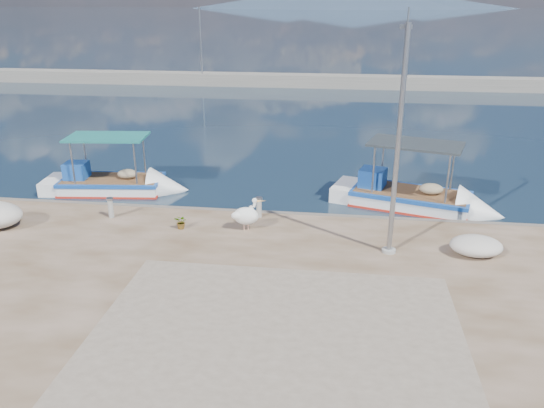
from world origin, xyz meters
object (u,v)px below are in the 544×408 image
Objects in this scene: boat_left at (111,186)px; bollard_near at (259,206)px; pelican at (246,215)px; lamp_post at (397,152)px; boat_right at (409,200)px.

bollard_near is (7.29, -3.35, 0.69)m from boat_left.
boat_left is at bearing 155.35° from bollard_near.
boat_left reaches higher than pelican.
bollard_near is at bearing 153.00° from lamp_post.
boat_right reaches higher than boat_left.
lamp_post is 9.01× the size of bollard_near.
bollard_near is at bearing -30.83° from boat_left.
boat_left is at bearing -164.08° from boat_right.
boat_left is 13.12m from boat_right.
lamp_post reaches higher than bollard_near.
boat_right is (13.12, -0.12, 0.02)m from boat_left.
pelican is 0.17× the size of lamp_post.
pelican is 5.68m from lamp_post.
pelican is 1.26m from bollard_near.
boat_right reaches higher than bollard_near.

